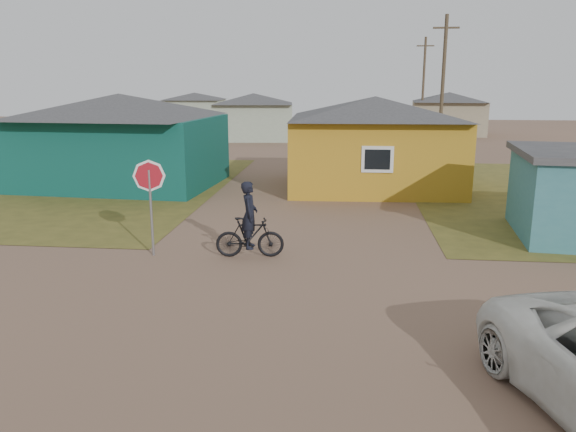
# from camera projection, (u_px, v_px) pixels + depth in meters

# --- Properties ---
(ground) EXTENTS (120.00, 120.00, 0.00)m
(ground) POSITION_uv_depth(u_px,v_px,m) (275.00, 315.00, 11.13)
(ground) COLOR brown
(grass_nw) EXTENTS (20.00, 18.00, 0.00)m
(grass_nw) POSITION_uv_depth(u_px,v_px,m) (2.00, 185.00, 25.11)
(grass_nw) COLOR brown
(grass_nw) RESTS_ON ground
(house_teal) EXTENTS (8.93, 7.08, 4.00)m
(house_teal) POSITION_uv_depth(u_px,v_px,m) (121.00, 139.00, 24.56)
(house_teal) COLOR #0B3F38
(house_teal) RESTS_ON ground
(house_yellow) EXTENTS (7.72, 6.76, 3.90)m
(house_yellow) POSITION_uv_depth(u_px,v_px,m) (374.00, 142.00, 23.95)
(house_yellow) COLOR #B7851C
(house_yellow) RESTS_ON ground
(house_pale_west) EXTENTS (7.04, 6.15, 3.60)m
(house_pale_west) POSITION_uv_depth(u_px,v_px,m) (254.00, 116.00, 44.18)
(house_pale_west) COLOR #9AA790
(house_pale_west) RESTS_ON ground
(house_beige_east) EXTENTS (6.95, 6.05, 3.60)m
(house_beige_east) POSITION_uv_depth(u_px,v_px,m) (448.00, 113.00, 48.37)
(house_beige_east) COLOR gray
(house_beige_east) RESTS_ON ground
(house_pale_north) EXTENTS (6.28, 5.81, 3.40)m
(house_pale_north) POSITION_uv_depth(u_px,v_px,m) (195.00, 109.00, 56.61)
(house_pale_north) COLOR #9AA790
(house_pale_north) RESTS_ON ground
(utility_pole_near) EXTENTS (1.40, 0.20, 8.00)m
(utility_pole_near) POSITION_uv_depth(u_px,v_px,m) (443.00, 88.00, 30.78)
(utility_pole_near) COLOR #4B3D2D
(utility_pole_near) RESTS_ON ground
(utility_pole_far) EXTENTS (1.40, 0.20, 8.00)m
(utility_pole_far) POSITION_uv_depth(u_px,v_px,m) (423.00, 86.00, 46.15)
(utility_pole_far) COLOR #4B3D2D
(utility_pole_far) RESTS_ON ground
(stop_sign) EXTENTS (0.83, 0.18, 2.56)m
(stop_sign) POSITION_uv_depth(u_px,v_px,m) (150.00, 186.00, 14.50)
(stop_sign) COLOR gray
(stop_sign) RESTS_ON ground
(cyclist) EXTENTS (1.83, 0.69, 2.02)m
(cyclist) POSITION_uv_depth(u_px,v_px,m) (250.00, 230.00, 14.64)
(cyclist) COLOR black
(cyclist) RESTS_ON ground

